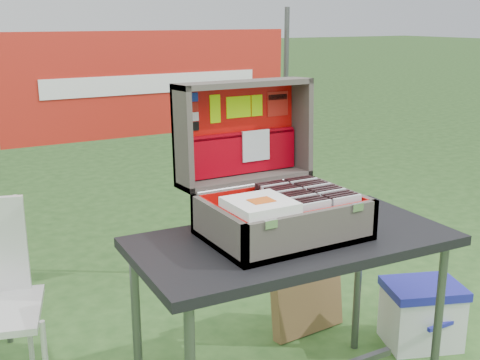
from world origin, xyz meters
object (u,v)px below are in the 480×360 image
table (291,327)px  cooler (422,314)px  suitcase (275,162)px  cardboard_box (307,292)px

table → cooler: size_ratio=3.38×
suitcase → cardboard_box: suitcase is taller
table → suitcase: 0.70m
cooler → cardboard_box: cardboard_box is taller
table → cardboard_box: table is taller
cooler → cardboard_box: size_ratio=0.84×
table → cardboard_box: bearing=51.0°
table → suitcase: (-0.04, 0.08, 0.69)m
suitcase → table: bearing=-67.3°
cardboard_box → cooler: bearing=-46.7°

